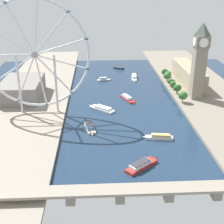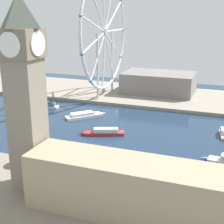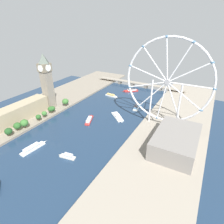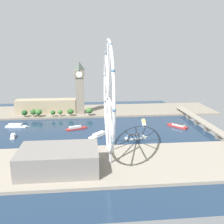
{
  "view_description": "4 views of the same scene",
  "coord_description": "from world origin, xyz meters",
  "px_view_note": "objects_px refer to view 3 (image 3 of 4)",
  "views": [
    {
      "loc": [
        30.05,
        363.53,
        134.23
      ],
      "look_at": [
        14.84,
        74.13,
        10.86
      ],
      "focal_mm": 49.37,
      "sensor_mm": 36.0,
      "label": 1
    },
    {
      "loc": [
        -211.51,
        -71.79,
        83.82
      ],
      "look_at": [
        2.56,
        8.97,
        14.31
      ],
      "focal_mm": 52.83,
      "sensor_mm": 36.0,
      "label": 2
    },
    {
      "loc": [
        141.75,
        -188.45,
        139.18
      ],
      "look_at": [
        21.04,
        31.04,
        13.41
      ],
      "focal_mm": 29.96,
      "sensor_mm": 36.0,
      "label": 3
    },
    {
      "loc": [
        335.24,
        30.19,
        112.11
      ],
      "look_at": [
        -20.67,
        64.45,
        21.06
      ],
      "focal_mm": 39.8,
      "sensor_mm": 36.0,
      "label": 4
    }
  ],
  "objects_px": {
    "tour_boat_2": "(137,107)",
    "tour_boat_3": "(131,90)",
    "ferris_wheel": "(167,83)",
    "tour_boat_6": "(89,120)",
    "tour_boat_1": "(117,116)",
    "tour_boat_7": "(111,95)",
    "river_bridge": "(139,84)",
    "tour_boat_0": "(68,156)",
    "riverside_hall": "(176,141)",
    "parliament_block": "(16,114)",
    "clock_tower": "(47,81)",
    "tour_boat_5": "(33,148)"
  },
  "relations": [
    {
      "from": "river_bridge",
      "to": "parliament_block",
      "type": "bearing_deg",
      "value": -111.92
    },
    {
      "from": "parliament_block",
      "to": "tour_boat_1",
      "type": "xyz_separation_m",
      "value": [
        121.42,
        86.06,
        -13.14
      ]
    },
    {
      "from": "riverside_hall",
      "to": "tour_boat_3",
      "type": "relative_size",
      "value": 2.41
    },
    {
      "from": "tour_boat_3",
      "to": "tour_boat_6",
      "type": "height_order",
      "value": "tour_boat_3"
    },
    {
      "from": "ferris_wheel",
      "to": "tour_boat_7",
      "type": "xyz_separation_m",
      "value": [
        -118.6,
        64.46,
        -62.9
      ]
    },
    {
      "from": "tour_boat_6",
      "to": "tour_boat_5",
      "type": "bearing_deg",
      "value": 146.54
    },
    {
      "from": "tour_boat_2",
      "to": "tour_boat_3",
      "type": "relative_size",
      "value": 1.06
    },
    {
      "from": "tour_boat_5",
      "to": "clock_tower",
      "type": "bearing_deg",
      "value": 40.09
    },
    {
      "from": "tour_boat_6",
      "to": "tour_boat_0",
      "type": "bearing_deg",
      "value": 177.25
    },
    {
      "from": "tour_boat_7",
      "to": "tour_boat_0",
      "type": "bearing_deg",
      "value": -68.09
    },
    {
      "from": "tour_boat_7",
      "to": "tour_boat_6",
      "type": "bearing_deg",
      "value": -71.8
    },
    {
      "from": "clock_tower",
      "to": "parliament_block",
      "type": "relative_size",
      "value": 0.87
    },
    {
      "from": "tour_boat_3",
      "to": "riverside_hall",
      "type": "bearing_deg",
      "value": 88.41
    },
    {
      "from": "clock_tower",
      "to": "tour_boat_2",
      "type": "xyz_separation_m",
      "value": [
        128.44,
        73.31,
        -47.19
      ]
    },
    {
      "from": "tour_boat_1",
      "to": "tour_boat_3",
      "type": "height_order",
      "value": "tour_boat_3"
    },
    {
      "from": "tour_boat_2",
      "to": "tour_boat_3",
      "type": "bearing_deg",
      "value": 19.41
    },
    {
      "from": "tour_boat_6",
      "to": "tour_boat_1",
      "type": "bearing_deg",
      "value": -67.14
    },
    {
      "from": "tour_boat_3",
      "to": "tour_boat_7",
      "type": "xyz_separation_m",
      "value": [
        -22.64,
        -45.96,
        -0.13
      ]
    },
    {
      "from": "ferris_wheel",
      "to": "tour_boat_1",
      "type": "distance_m",
      "value": 93.16
    },
    {
      "from": "riverside_hall",
      "to": "tour_boat_6",
      "type": "xyz_separation_m",
      "value": [
        -128.54,
        9.72,
        -11.49
      ]
    },
    {
      "from": "clock_tower",
      "to": "river_bridge",
      "type": "relative_size",
      "value": 0.44
    },
    {
      "from": "parliament_block",
      "to": "tour_boat_6",
      "type": "relative_size",
      "value": 3.13
    },
    {
      "from": "tour_boat_3",
      "to": "tour_boat_7",
      "type": "bearing_deg",
      "value": 24.05
    },
    {
      "from": "tour_boat_1",
      "to": "tour_boat_3",
      "type": "relative_size",
      "value": 1.03
    },
    {
      "from": "tour_boat_1",
      "to": "tour_boat_5",
      "type": "distance_m",
      "value": 130.18
    },
    {
      "from": "clock_tower",
      "to": "tour_boat_0",
      "type": "bearing_deg",
      "value": -37.48
    },
    {
      "from": "riverside_hall",
      "to": "river_bridge",
      "type": "distance_m",
      "value": 230.53
    },
    {
      "from": "river_bridge",
      "to": "tour_boat_0",
      "type": "relative_size",
      "value": 9.31
    },
    {
      "from": "parliament_block",
      "to": "tour_boat_7",
      "type": "xyz_separation_m",
      "value": [
        70.81,
        158.31,
        -12.84
      ]
    },
    {
      "from": "tour_boat_3",
      "to": "tour_boat_6",
      "type": "distance_m",
      "value": 149.22
    },
    {
      "from": "ferris_wheel",
      "to": "tour_boat_7",
      "type": "height_order",
      "value": "ferris_wheel"
    },
    {
      "from": "ferris_wheel",
      "to": "tour_boat_5",
      "type": "distance_m",
      "value": 185.31
    },
    {
      "from": "ferris_wheel",
      "to": "river_bridge",
      "type": "height_order",
      "value": "ferris_wheel"
    },
    {
      "from": "parliament_block",
      "to": "riverside_hall",
      "type": "height_order",
      "value": "parliament_block"
    },
    {
      "from": "tour_boat_2",
      "to": "ferris_wheel",
      "type": "bearing_deg",
      "value": -136.24
    },
    {
      "from": "parliament_block",
      "to": "tour_boat_0",
      "type": "height_order",
      "value": "parliament_block"
    },
    {
      "from": "parliament_block",
      "to": "tour_boat_1",
      "type": "bearing_deg",
      "value": 35.33
    },
    {
      "from": "tour_boat_1",
      "to": "tour_boat_3",
      "type": "distance_m",
      "value": 121.48
    },
    {
      "from": "parliament_block",
      "to": "tour_boat_0",
      "type": "relative_size",
      "value": 4.74
    },
    {
      "from": "tour_boat_1",
      "to": "tour_boat_5",
      "type": "xyz_separation_m",
      "value": [
        -50.68,
        -119.9,
        0.38
      ]
    },
    {
      "from": "tour_boat_2",
      "to": "tour_boat_5",
      "type": "relative_size",
      "value": 0.89
    },
    {
      "from": "river_bridge",
      "to": "tour_boat_7",
      "type": "bearing_deg",
      "value": -107.6
    },
    {
      "from": "river_bridge",
      "to": "tour_boat_3",
      "type": "distance_m",
      "value": 37.59
    },
    {
      "from": "tour_boat_6",
      "to": "ferris_wheel",
      "type": "bearing_deg",
      "value": -90.19
    },
    {
      "from": "parliament_block",
      "to": "tour_boat_0",
      "type": "distance_m",
      "value": 120.22
    },
    {
      "from": "parliament_block",
      "to": "tour_boat_3",
      "type": "xyz_separation_m",
      "value": [
        93.45,
        204.27,
        -12.7
      ]
    },
    {
      "from": "tour_boat_0",
      "to": "tour_boat_3",
      "type": "height_order",
      "value": "tour_boat_3"
    },
    {
      "from": "parliament_block",
      "to": "tour_boat_2",
      "type": "distance_m",
      "value": 189.72
    },
    {
      "from": "clock_tower",
      "to": "tour_boat_1",
      "type": "bearing_deg",
      "value": 13.11
    },
    {
      "from": "riverside_hall",
      "to": "tour_boat_1",
      "type": "relative_size",
      "value": 2.34
    }
  ]
}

